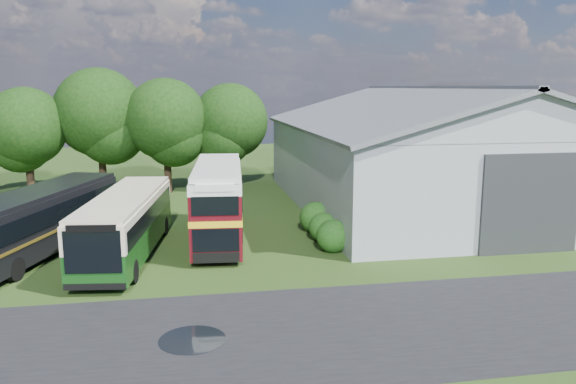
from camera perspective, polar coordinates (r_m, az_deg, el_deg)
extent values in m
plane|color=#223611|center=(22.00, -5.81, -11.15)|extent=(120.00, 120.00, 0.00)
cube|color=black|center=(19.71, 3.89, -13.80)|extent=(60.00, 8.00, 0.02)
cylinder|color=black|center=(19.20, -9.70, -14.63)|extent=(2.20, 2.20, 0.01)
cube|color=gray|center=(40.30, 13.99, 2.64)|extent=(18.00, 24.00, 5.50)
cube|color=#2D3033|center=(29.89, 23.42, -1.13)|extent=(5.20, 0.18, 5.00)
cylinder|color=black|center=(45.86, -24.70, 1.37)|extent=(0.56, 0.56, 3.06)
sphere|color=black|center=(45.47, -25.06, 6.03)|extent=(5.78, 5.78, 5.78)
cylinder|color=black|center=(46.09, -18.30, 2.19)|extent=(0.56, 0.56, 3.60)
sphere|color=black|center=(45.70, -18.63, 7.66)|extent=(6.80, 6.80, 6.80)
cylinder|color=black|center=(44.68, -12.11, 2.06)|extent=(0.56, 0.56, 3.31)
sphere|color=black|center=(44.28, -12.31, 7.24)|extent=(6.26, 6.26, 6.26)
cylinder|color=black|center=(45.59, -5.78, 2.32)|extent=(0.56, 0.56, 3.17)
sphere|color=black|center=(45.20, -5.87, 7.18)|extent=(5.98, 5.98, 5.98)
sphere|color=#194714|center=(28.50, 4.57, -6.00)|extent=(1.70, 1.70, 1.70)
sphere|color=#194714|center=(30.36, 3.61, -4.94)|extent=(1.60, 1.60, 1.60)
sphere|color=#194714|center=(32.24, 2.76, -4.00)|extent=(1.80, 1.80, 1.80)
cube|color=#103C11|center=(28.28, -16.12, -3.00)|extent=(3.98, 11.34, 2.76)
cube|color=#4A0A11|center=(30.02, -7.10, -0.83)|extent=(3.24, 9.81, 3.86)
cube|color=black|center=(30.32, -23.79, -2.46)|extent=(6.10, 11.81, 2.87)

